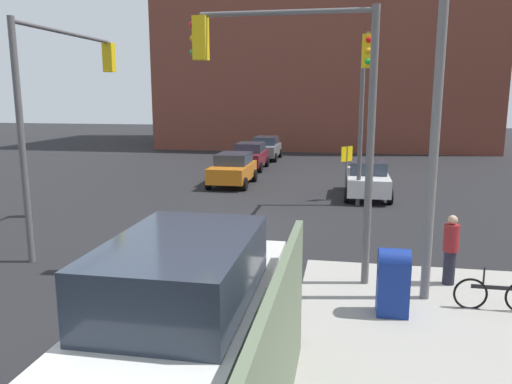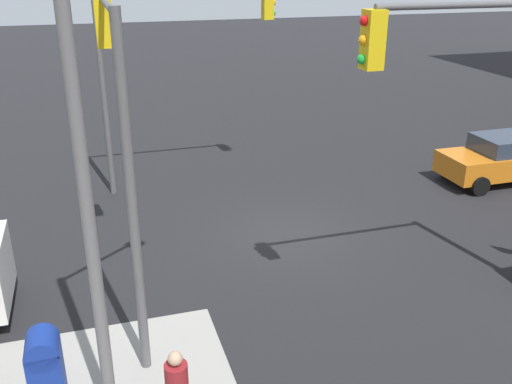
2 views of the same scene
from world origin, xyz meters
TOP-DOWN VIEW (x-y plane):
  - ground_plane at (0.00, 0.00)m, footprint 120.00×120.00m
  - building_brick_west at (-32.00, 1.70)m, footprint 16.00×28.00m
  - traffic_signal_nw_corner at (-2.57, 4.50)m, footprint 5.11×0.36m
  - traffic_signal_se_corner at (2.34, -4.50)m, footprint 5.64×0.36m
  - traffic_signal_ne_corner at (4.50, 2.87)m, footprint 0.36×4.39m
  - street_lamp_corner at (4.91, 5.57)m, footprint 2.24×1.80m
  - warning_sign_two_way at (-5.40, 3.98)m, footprint 0.48×0.48m
  - mailbox_blue at (6.20, 5.00)m, footprint 0.56×0.64m
  - sedan_white at (-6.55, 4.94)m, footprint 4.39×2.02m
  - hatchback_orange at (-8.29, -1.73)m, footprint 3.92×2.02m
  - sedan_gray at (-18.99, -1.77)m, footprint 3.96×2.02m
  - hatchback_maroon at (-14.05, -1.97)m, footprint 3.81×2.02m
  - van_white_delivery at (9.84, 1.80)m, footprint 5.40×2.32m
  - pedestrian_crossing at (4.20, 6.50)m, footprint 0.36×0.36m
  - bicycle_leaning_on_fence at (5.60, 7.20)m, footprint 0.05×1.75m

SIDE VIEW (x-z plane):
  - ground_plane at x=0.00m, z-range 0.00..0.00m
  - bicycle_leaning_on_fence at x=5.60m, z-range -0.14..0.83m
  - mailbox_blue at x=6.20m, z-range 0.05..1.48m
  - hatchback_maroon at x=-14.05m, z-range 0.03..1.65m
  - hatchback_orange at x=-8.29m, z-range 0.03..1.65m
  - sedan_gray at x=-18.99m, z-range 0.03..1.65m
  - sedan_white at x=-6.55m, z-range 0.03..1.65m
  - pedestrian_crossing at x=4.20m, z-range 0.04..1.76m
  - van_white_delivery at x=9.84m, z-range -0.03..2.59m
  - warning_sign_two_way at x=-5.40m, z-range 0.44..2.84m
  - traffic_signal_ne_corner at x=4.50m, z-range 1.31..7.81m
  - traffic_signal_nw_corner at x=-2.57m, z-range 1.36..7.86m
  - traffic_signal_se_corner at x=2.34m, z-range 1.39..7.89m
  - street_lamp_corner at x=4.91m, z-range 0.70..8.70m
  - building_brick_west at x=-32.00m, z-range 0.00..22.85m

